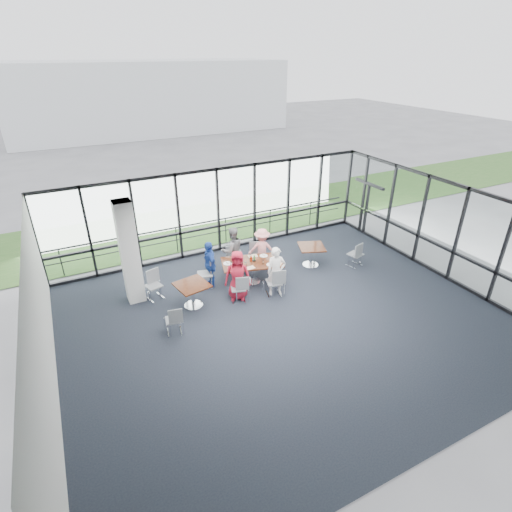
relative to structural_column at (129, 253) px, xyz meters
name	(u,v)px	position (x,y,z in m)	size (l,w,h in m)	color
floor	(286,319)	(3.60, -3.00, -1.61)	(12.00, 10.00, 0.02)	#1C202D
ceiling	(291,215)	(3.60, -3.00, 1.60)	(12.00, 10.00, 0.04)	silver
wall_left	(41,335)	(-2.40, -3.00, 0.00)	(0.10, 10.00, 3.20)	silver
wall_front	(441,400)	(3.60, -8.00, 0.00)	(12.00, 0.10, 3.20)	silver
curtain_wall_back	(218,211)	(3.60, 2.00, 0.00)	(12.00, 0.10, 3.20)	white
curtain_wall_right	(445,230)	(9.60, -3.00, 0.00)	(0.10, 10.00, 3.20)	white
exit_door	(366,209)	(9.60, 0.75, -0.55)	(0.12, 1.60, 2.10)	black
structural_column	(129,253)	(0.00, 0.00, 0.00)	(0.50, 0.50, 3.20)	white
apron	(181,209)	(3.60, 7.00, -1.62)	(80.00, 70.00, 0.02)	slate
grass_strip	(194,223)	(3.60, 5.00, -1.59)	(80.00, 5.00, 0.01)	#2A5D20
hangar_main	(148,96)	(7.60, 29.00, 1.40)	(24.00, 10.00, 6.00)	silver
guard_rail	(214,232)	(3.60, 2.60, -1.10)	(0.06, 0.06, 12.00)	#2D2D33
main_table	(252,265)	(3.64, -0.69, -0.97)	(2.15, 1.54, 0.75)	#3A1A0F
side_table_left	(192,288)	(1.45, -1.15, -0.96)	(1.05, 1.05, 0.75)	#3A1A0F
side_table_right	(311,249)	(6.02, -0.62, -0.96)	(1.13, 1.13, 0.75)	#3A1A0F
diner_near_left	(237,276)	(2.83, -1.37, -0.80)	(0.78, 0.51, 1.60)	#AD182D
diner_near_right	(276,272)	(3.99, -1.68, -0.80)	(0.58, 0.43, 1.59)	white
diner_far_left	(232,250)	(3.36, 0.21, -0.77)	(0.81, 0.50, 1.66)	slate
diner_far_right	(262,249)	(4.38, -0.01, -0.85)	(0.96, 0.50, 1.49)	pink
diner_end	(210,264)	(2.35, -0.27, -0.82)	(0.92, 0.50, 1.56)	#2045A0
chair_main_nl	(238,288)	(2.78, -1.50, -1.17)	(0.42, 0.42, 0.87)	gray
chair_main_nr	(274,282)	(3.91, -1.72, -1.14)	(0.45, 0.45, 0.92)	gray
chair_main_fl	(235,259)	(3.49, 0.31, -1.19)	(0.40, 0.40, 0.83)	gray
chair_main_fr	(260,256)	(4.33, 0.05, -1.14)	(0.45, 0.45, 0.92)	gray
chair_main_end	(205,274)	(2.16, -0.29, -1.13)	(0.46, 0.46, 0.94)	gray
chair_spare_la	(173,320)	(0.57, -2.12, -1.19)	(0.40, 0.40, 0.81)	gray
chair_spare_lb	(154,286)	(0.52, -0.22, -1.15)	(0.44, 0.44, 0.89)	gray
chair_spare_r	(355,254)	(7.40, -1.36, -1.14)	(0.45, 0.45, 0.91)	gray
plate_nl	(237,269)	(3.02, -0.92, -0.84)	(0.26, 0.26, 0.01)	white
plate_nr	(270,265)	(4.08, -1.15, -0.84)	(0.26, 0.26, 0.01)	white
plate_fl	(236,258)	(3.30, -0.23, -0.84)	(0.24, 0.24, 0.01)	white
plate_fr	(264,256)	(4.18, -0.50, -0.84)	(0.27, 0.27, 0.01)	white
plate_end	(228,263)	(2.89, -0.46, -0.84)	(0.28, 0.28, 0.01)	white
tumbler_a	(246,264)	(3.35, -0.87, -0.78)	(0.07, 0.07, 0.14)	white
tumbler_b	(263,262)	(3.90, -0.98, -0.78)	(0.07, 0.07, 0.14)	white
tumbler_c	(250,257)	(3.70, -0.46, -0.78)	(0.07, 0.07, 0.13)	white
tumbler_d	(231,264)	(2.93, -0.64, -0.78)	(0.07, 0.07, 0.13)	white
menu_a	(250,268)	(3.42, -1.03, -0.85)	(0.29, 0.20, 0.00)	white
menu_b	(277,263)	(4.31, -1.16, -0.85)	(0.32, 0.22, 0.00)	white
menu_c	(253,256)	(3.86, -0.34, -0.85)	(0.31, 0.21, 0.00)	white
condiment_caddy	(254,261)	(3.73, -0.69, -0.83)	(0.10, 0.07, 0.04)	black
ketchup_bottle	(251,259)	(3.64, -0.65, -0.76)	(0.06, 0.06, 0.18)	#991700
green_bottle	(254,258)	(3.74, -0.68, -0.75)	(0.05, 0.05, 0.20)	#227A32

